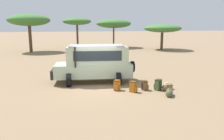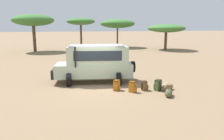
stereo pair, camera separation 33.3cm
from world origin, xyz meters
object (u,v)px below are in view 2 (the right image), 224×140
Objects in this scene: backpack_near_rear_wheel at (117,85)px; acacia_tree_centre_back at (117,24)px; backpack_outermost at (133,87)px; duffel_bag_low_black_case at (167,87)px; backpack_beside_front_wheel at (158,85)px; acacia_tree_far_left at (33,20)px; acacia_tree_right_mid at (166,28)px; backpack_cluster_center at (144,86)px; acacia_tree_left_mid at (81,22)px; duffel_bag_soft_canvas at (169,93)px; safari_vehicle at (95,62)px.

backpack_near_rear_wheel is 0.10× the size of acacia_tree_centre_back.
backpack_outermost is (0.74, -0.62, 0.01)m from backpack_near_rear_wheel.
backpack_outermost is at bearing 174.66° from duffel_bag_low_black_case.
backpack_beside_front_wheel is 0.11× the size of acacia_tree_far_left.
backpack_beside_front_wheel is 23.59m from acacia_tree_right_mid.
backpack_near_rear_wheel reaches higher than duffel_bag_low_black_case.
acacia_tree_centre_back is (7.54, 26.03, 3.82)m from backpack_outermost.
acacia_tree_left_mid is at bearing 89.70° from backpack_cluster_center.
acacia_tree_right_mid is at bearing 60.37° from duffel_bag_soft_canvas.
safari_vehicle is at bearing 138.78° from duffel_bag_low_black_case.
backpack_cluster_center is at bearing -73.09° from acacia_tree_far_left.
acacia_tree_right_mid reaches higher than backpack_outermost.
duffel_bag_soft_canvas is at bearing -88.24° from backpack_beside_front_wheel.
acacia_tree_far_left is 1.17× the size of acacia_tree_left_mid.
backpack_near_rear_wheel is at bearing 163.24° from backpack_cluster_center.
backpack_outermost reaches higher than duffel_bag_low_black_case.
safari_vehicle is 0.90× the size of acacia_tree_centre_back.
safari_vehicle reaches higher than backpack_near_rear_wheel.
backpack_outermost is at bearing 141.67° from duffel_bag_soft_canvas.
duffel_bag_soft_canvas is 26.11m from acacia_tree_left_mid.
backpack_near_rear_wheel is at bearing 163.95° from duffel_bag_low_black_case.
acacia_tree_left_mid reaches higher than safari_vehicle.
backpack_near_rear_wheel is at bearing 162.36° from backpack_beside_front_wheel.
acacia_tree_far_left reaches higher than safari_vehicle.
acacia_tree_centre_back is at bearing 12.69° from acacia_tree_left_mid.
acacia_tree_far_left reaches higher than backpack_outermost.
acacia_tree_left_mid is at bearing 92.67° from duffel_bag_low_black_case.
acacia_tree_centre_back is at bearing 73.85° from backpack_outermost.
duffel_bag_low_black_case is 23.40m from acacia_tree_right_mid.
acacia_tree_left_mid reaches higher than acacia_tree_right_mid.
duffel_bag_low_black_case is (2.07, -0.19, -0.12)m from backpack_outermost.
acacia_tree_right_mid is at bearing 53.47° from backpack_near_rear_wheel.
safari_vehicle is at bearing 129.33° from backpack_cluster_center.
duffel_bag_low_black_case is at bearing -9.51° from backpack_beside_front_wheel.
acacia_tree_centre_back is 1.00× the size of acacia_tree_right_mid.
backpack_beside_front_wheel reaches higher than backpack_outermost.
acacia_tree_right_mid is at bearing 55.75° from backpack_outermost.
duffel_bag_soft_canvas is 28.18m from acacia_tree_centre_back.
safari_vehicle is 3.39m from backpack_outermost.
safari_vehicle reaches higher than duffel_bag_soft_canvas.
duffel_bag_soft_canvas is 0.12× the size of acacia_tree_far_left.
backpack_cluster_center reaches higher than duffel_bag_low_black_case.
acacia_tree_centre_back is (6.75, 25.88, 3.85)m from backpack_cluster_center.
acacia_tree_far_left is at bearing 103.59° from backpack_near_rear_wheel.
backpack_near_rear_wheel is 0.73× the size of duffel_bag_low_black_case.
acacia_tree_centre_back is (8.28, 25.42, 3.83)m from backpack_near_rear_wheel.
backpack_cluster_center is at bearing -122.87° from acacia_tree_right_mid.
backpack_beside_front_wheel reaches higher than duffel_bag_soft_canvas.
backpack_beside_front_wheel is 27.09m from acacia_tree_centre_back.
backpack_beside_front_wheel is at bearing -103.00° from acacia_tree_centre_back.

